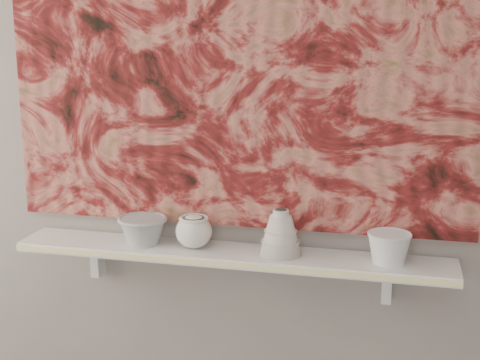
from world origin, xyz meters
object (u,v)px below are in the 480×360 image
(bowl_grey, at_px, (143,230))
(cup_cream, at_px, (194,232))
(shelf, at_px, (230,255))
(painting, at_px, (236,54))
(bell_vessel, at_px, (281,232))
(bowl_white, at_px, (389,248))

(bowl_grey, relative_size, cup_cream, 1.38)
(shelf, distance_m, painting, 0.63)
(shelf, height_order, bell_vessel, bell_vessel)
(painting, height_order, bell_vessel, painting)
(bell_vessel, height_order, bowl_white, bell_vessel)
(shelf, relative_size, cup_cream, 11.99)
(shelf, bearing_deg, painting, 90.00)
(bowl_grey, bearing_deg, painting, 15.35)
(shelf, distance_m, bowl_grey, 0.30)
(bowl_grey, height_order, cup_cream, cup_cream)
(bowl_grey, bearing_deg, shelf, 0.00)
(bowl_grey, bearing_deg, cup_cream, 0.00)
(shelf, xyz_separation_m, bowl_white, (0.49, 0.00, 0.06))
(bell_vessel, bearing_deg, bowl_white, 0.00)
(shelf, bearing_deg, bowl_grey, 180.00)
(shelf, distance_m, bell_vessel, 0.18)
(bowl_white, bearing_deg, shelf, 180.00)
(bowl_white, bearing_deg, cup_cream, 180.00)
(painting, relative_size, bowl_grey, 9.30)
(painting, bearing_deg, bowl_white, -9.31)
(painting, bearing_deg, bell_vessel, -26.42)
(shelf, bearing_deg, bell_vessel, 0.00)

